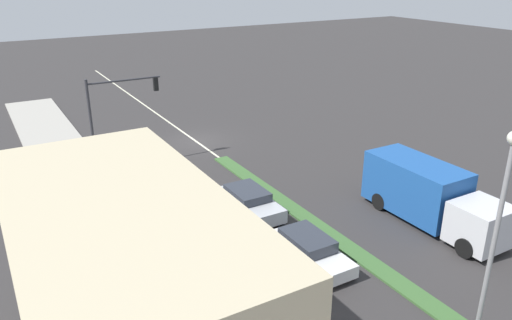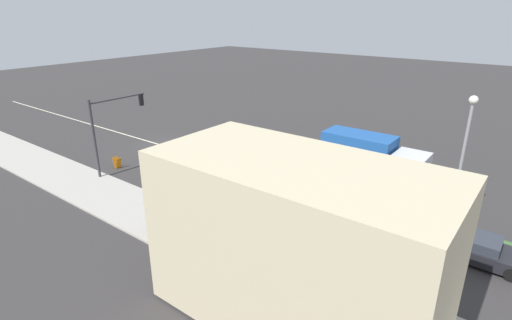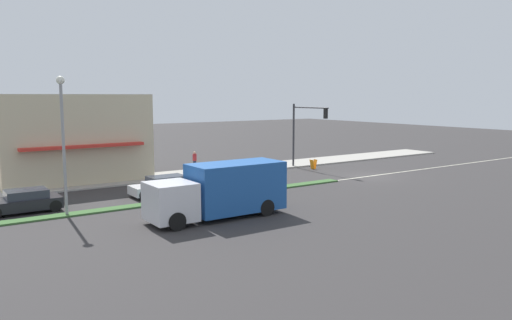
% 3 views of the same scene
% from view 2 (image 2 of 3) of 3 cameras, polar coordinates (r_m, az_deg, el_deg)
% --- Properties ---
extents(ground_plane, '(160.00, 160.00, 0.00)m').
position_cam_2_polar(ground_plane, '(26.05, 13.73, -5.82)').
color(ground_plane, '#333030').
extents(sidewalk_right, '(4.00, 73.00, 0.12)m').
position_cam_2_polar(sidewalk_right, '(18.96, 3.42, -16.02)').
color(sidewalk_right, '#A8A399').
rests_on(sidewalk_right, ground).
extents(lane_marking_center, '(0.16, 60.00, 0.01)m').
position_cam_2_polar(lane_marking_center, '(36.34, -12.97, 1.96)').
color(lane_marking_center, beige).
rests_on(lane_marking_center, ground).
extents(building_corner_store, '(5.87, 10.60, 6.43)m').
position_cam_2_polar(building_corner_store, '(15.03, 5.70, -11.82)').
color(building_corner_store, '#C6B793').
rests_on(building_corner_store, sidewalk_right).
extents(traffic_signal_main, '(4.59, 0.34, 5.60)m').
position_cam_2_polar(traffic_signal_main, '(30.34, -20.06, 5.20)').
color(traffic_signal_main, '#333338').
rests_on(traffic_signal_main, sidewalk_right).
extents(street_lamp, '(0.44, 0.44, 7.37)m').
position_cam_2_polar(street_lamp, '(22.91, 27.61, 1.54)').
color(street_lamp, gray).
rests_on(street_lamp, median_strip).
extents(pedestrian, '(0.34, 0.34, 1.65)m').
position_cam_2_polar(pedestrian, '(22.53, -14.76, -7.50)').
color(pedestrian, '#282D42').
rests_on(pedestrian, sidewalk_right).
extents(warning_aframe_sign, '(0.45, 0.53, 0.84)m').
position_cam_2_polar(warning_aframe_sign, '(32.19, -19.18, -0.35)').
color(warning_aframe_sign, orange).
rests_on(warning_aframe_sign, ground).
extents(delivery_truck, '(2.44, 7.50, 2.87)m').
position_cam_2_polar(delivery_truck, '(30.18, 15.94, 0.73)').
color(delivery_truck, silver).
rests_on(delivery_truck, ground).
extents(van_white, '(1.81, 4.24, 1.26)m').
position_cam_2_polar(van_white, '(24.38, 9.41, -5.78)').
color(van_white, silver).
rests_on(van_white, ground).
extents(sedan_dark, '(1.91, 3.90, 1.27)m').
position_cam_2_polar(sedan_dark, '(22.33, 29.11, -11.03)').
color(sedan_dark, black).
rests_on(sedan_dark, ground).
extents(sedan_silver, '(1.92, 4.19, 1.32)m').
position_cam_2_polar(sedan_silver, '(26.91, -0.38, -2.77)').
color(sedan_silver, '#B7BABF').
rests_on(sedan_silver, ground).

